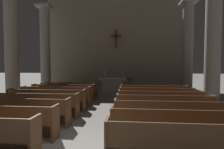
{
  "coord_description": "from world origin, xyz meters",
  "views": [
    {
      "loc": [
        1.24,
        -3.82,
        2.05
      ],
      "look_at": [
        0.0,
        9.18,
        1.36
      ],
      "focal_mm": 30.32,
      "sensor_mm": 36.0,
      "label": 1
    }
  ],
  "objects_px": {
    "altar": "(114,84)",
    "pew_right_row_1": "(194,144)",
    "pew_left_row_3": "(18,111)",
    "pew_right_row_6": "(156,97)",
    "column_right_second": "(213,41)",
    "candlestick_right": "(123,76)",
    "pew_left_row_8": "(69,90)",
    "pew_right_row_3": "(171,115)",
    "lectern": "(129,86)",
    "pew_left_row_6": "(56,96)",
    "pew_right_row_8": "(151,91)",
    "pew_right_row_5": "(160,102)",
    "pew_left_row_7": "(63,92)",
    "pew_left_row_5": "(46,99)",
    "pew_right_row_4": "(164,107)",
    "pew_right_row_7": "(154,94)",
    "candlestick_left": "(105,76)",
    "pew_right_row_2": "(180,126)",
    "pew_left_row_4": "(34,105)",
    "column_right_third": "(188,48)",
    "column_left_third": "(45,49)",
    "column_left_second": "(12,43)"
  },
  "relations": [
    {
      "from": "pew_left_row_3",
      "to": "pew_right_row_4",
      "type": "bearing_deg",
      "value": 12.17
    },
    {
      "from": "pew_left_row_3",
      "to": "pew_left_row_7",
      "type": "height_order",
      "value": "same"
    },
    {
      "from": "pew_left_row_6",
      "to": "pew_right_row_2",
      "type": "distance_m",
      "value": 6.63
    },
    {
      "from": "pew_right_row_3",
      "to": "lectern",
      "type": "xyz_separation_m",
      "value": [
        -1.3,
        7.18,
        0.07
      ]
    },
    {
      "from": "pew_left_row_5",
      "to": "column_left_second",
      "type": "height_order",
      "value": "column_left_second"
    },
    {
      "from": "pew_left_row_4",
      "to": "candlestick_right",
      "type": "relative_size",
      "value": 5.89
    },
    {
      "from": "candlestick_left",
      "to": "pew_right_row_1",
      "type": "bearing_deg",
      "value": -73.06
    },
    {
      "from": "column_right_third",
      "to": "column_left_third",
      "type": "bearing_deg",
      "value": 180.0
    },
    {
      "from": "pew_right_row_2",
      "to": "lectern",
      "type": "distance_m",
      "value": 8.36
    },
    {
      "from": "altar",
      "to": "pew_right_row_1",
      "type": "bearing_deg",
      "value": -76.61
    },
    {
      "from": "pew_right_row_7",
      "to": "pew_left_row_7",
      "type": "bearing_deg",
      "value": 180.0
    },
    {
      "from": "pew_right_row_3",
      "to": "pew_right_row_1",
      "type": "bearing_deg",
      "value": -90.0
    },
    {
      "from": "candlestick_right",
      "to": "pew_left_row_6",
      "type": "bearing_deg",
      "value": -122.04
    },
    {
      "from": "pew_right_row_2",
      "to": "pew_left_row_4",
      "type": "bearing_deg",
      "value": 156.68
    },
    {
      "from": "column_left_third",
      "to": "lectern",
      "type": "xyz_separation_m",
      "value": [
        6.7,
        -1.44,
        -2.72
      ]
    },
    {
      "from": "pew_left_row_5",
      "to": "lectern",
      "type": "height_order",
      "value": "lectern"
    },
    {
      "from": "candlestick_left",
      "to": "candlestick_right",
      "type": "bearing_deg",
      "value": 0.0
    },
    {
      "from": "column_right_second",
      "to": "candlestick_left",
      "type": "relative_size",
      "value": 11.19
    },
    {
      "from": "pew_right_row_3",
      "to": "column_right_second",
      "type": "distance_m",
      "value": 5.94
    },
    {
      "from": "pew_left_row_6",
      "to": "pew_right_row_8",
      "type": "relative_size",
      "value": 1.0
    },
    {
      "from": "pew_left_row_6",
      "to": "column_right_third",
      "type": "distance_m",
      "value": 10.03
    },
    {
      "from": "column_left_second",
      "to": "column_right_second",
      "type": "relative_size",
      "value": 1.0
    },
    {
      "from": "pew_left_row_8",
      "to": "pew_right_row_4",
      "type": "xyz_separation_m",
      "value": [
        5.02,
        -4.33,
        0.0
      ]
    },
    {
      "from": "pew_right_row_1",
      "to": "pew_right_row_3",
      "type": "relative_size",
      "value": 1.0
    },
    {
      "from": "candlestick_right",
      "to": "pew_left_row_8",
      "type": "bearing_deg",
      "value": -137.27
    },
    {
      "from": "pew_right_row_7",
      "to": "pew_right_row_5",
      "type": "bearing_deg",
      "value": -90.0
    },
    {
      "from": "pew_left_row_8",
      "to": "pew_right_row_8",
      "type": "xyz_separation_m",
      "value": [
        5.02,
        0.0,
        0.0
      ]
    },
    {
      "from": "pew_left_row_3",
      "to": "pew_right_row_2",
      "type": "relative_size",
      "value": 1.0
    },
    {
      "from": "pew_right_row_5",
      "to": "pew_left_row_6",
      "type": "bearing_deg",
      "value": 167.83
    },
    {
      "from": "pew_right_row_3",
      "to": "pew_right_row_7",
      "type": "bearing_deg",
      "value": 90.0
    },
    {
      "from": "pew_right_row_5",
      "to": "pew_right_row_4",
      "type": "bearing_deg",
      "value": -90.0
    },
    {
      "from": "pew_left_row_7",
      "to": "column_right_second",
      "type": "distance_m",
      "value": 8.47
    },
    {
      "from": "pew_right_row_3",
      "to": "candlestick_left",
      "type": "height_order",
      "value": "candlestick_left"
    },
    {
      "from": "column_right_second",
      "to": "candlestick_right",
      "type": "bearing_deg",
      "value": 139.75
    },
    {
      "from": "pew_left_row_7",
      "to": "pew_right_row_3",
      "type": "xyz_separation_m",
      "value": [
        5.02,
        -4.33,
        0.0
      ]
    },
    {
      "from": "pew_left_row_7",
      "to": "column_left_third",
      "type": "relative_size",
      "value": 0.53
    },
    {
      "from": "pew_left_row_3",
      "to": "column_left_third",
      "type": "bearing_deg",
      "value": 109.09
    },
    {
      "from": "pew_right_row_5",
      "to": "column_right_second",
      "type": "relative_size",
      "value": 0.53
    },
    {
      "from": "column_right_second",
      "to": "candlestick_left",
      "type": "xyz_separation_m",
      "value": [
        -6.19,
        4.06,
        -2.07
      ]
    },
    {
      "from": "pew_right_row_3",
      "to": "lectern",
      "type": "distance_m",
      "value": 7.29
    },
    {
      "from": "pew_left_row_3",
      "to": "pew_right_row_6",
      "type": "height_order",
      "value": "same"
    },
    {
      "from": "pew_left_row_6",
      "to": "altar",
      "type": "distance_m",
      "value": 5.71
    },
    {
      "from": "pew_left_row_4",
      "to": "column_left_second",
      "type": "bearing_deg",
      "value": 132.65
    },
    {
      "from": "pew_left_row_5",
      "to": "pew_right_row_4",
      "type": "xyz_separation_m",
      "value": [
        5.02,
        -1.08,
        0.0
      ]
    },
    {
      "from": "pew_right_row_2",
      "to": "pew_right_row_5",
      "type": "distance_m",
      "value": 3.25
    },
    {
      "from": "pew_left_row_3",
      "to": "altar",
      "type": "distance_m",
      "value": 8.74
    },
    {
      "from": "pew_right_row_7",
      "to": "column_left_second",
      "type": "height_order",
      "value": "column_left_second"
    },
    {
      "from": "pew_right_row_1",
      "to": "pew_right_row_6",
      "type": "xyz_separation_m",
      "value": [
        0.0,
        5.41,
        0.0
      ]
    },
    {
      "from": "pew_left_row_3",
      "to": "pew_left_row_8",
      "type": "bearing_deg",
      "value": 90.0
    },
    {
      "from": "pew_right_row_4",
      "to": "column_right_second",
      "type": "bearing_deg",
      "value": 47.35
    }
  ]
}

